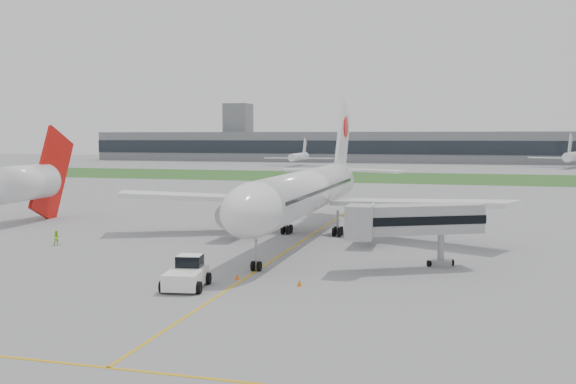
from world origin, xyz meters
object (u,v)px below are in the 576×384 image
(jet_bridge, at_px, (409,220))
(neighbor_aircraft, at_px, (28,182))
(airliner, at_px, (308,190))
(pushback_tug, at_px, (187,273))
(ground_crew_near, at_px, (191,281))

(jet_bridge, bearing_deg, neighbor_aircraft, 135.07)
(airliner, bearing_deg, pushback_tug, -97.17)
(airliner, relative_size, ground_crew_near, 34.78)
(neighbor_aircraft, bearing_deg, jet_bridge, -21.16)
(ground_crew_near, bearing_deg, neighbor_aircraft, -63.54)
(pushback_tug, xyz_separation_m, neighbor_aircraft, (-37.39, 29.82, 4.59))
(ground_crew_near, xyz_separation_m, neighbor_aircraft, (-38.20, 30.89, 4.94))
(pushback_tug, bearing_deg, airliner, 73.60)
(ground_crew_near, bearing_deg, pushback_tug, -77.41)
(airliner, height_order, jet_bridge, airliner)
(jet_bridge, distance_m, neighbor_aircraft, 56.80)
(airliner, relative_size, jet_bridge, 4.39)
(pushback_tug, distance_m, neighbor_aircraft, 48.04)
(pushback_tug, bearing_deg, neighbor_aircraft, 132.19)
(airliner, distance_m, pushback_tug, 27.81)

